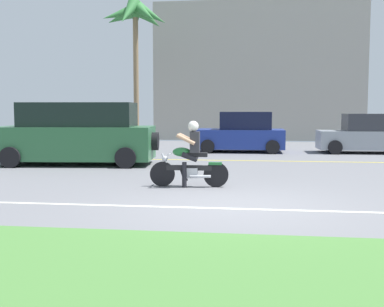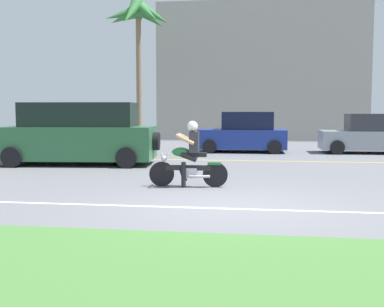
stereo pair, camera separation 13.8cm
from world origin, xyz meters
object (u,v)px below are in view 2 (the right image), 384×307
motorcyclist (189,159)px  suv_nearby (79,135)px  palm_tree_0 (138,20)px  parked_car_0 (95,135)px  parked_car_1 (244,133)px  parked_car_2 (371,135)px

motorcyclist → suv_nearby: suv_nearby is taller
motorcyclist → palm_tree_0: palm_tree_0 is taller
suv_nearby → parked_car_0: size_ratio=1.22×
motorcyclist → parked_car_0: 10.50m
motorcyclist → palm_tree_0: 15.91m
parked_car_1 → parked_car_2: bearing=1.6°
suv_nearby → palm_tree_0: 11.44m
parked_car_0 → palm_tree_0: 7.66m
motorcyclist → parked_car_2: size_ratio=0.46×
motorcyclist → palm_tree_0: bearing=108.8°
suv_nearby → parked_car_1: bearing=46.7°
parked_car_0 → parked_car_2: 11.49m
parked_car_1 → suv_nearby: bearing=-133.3°
parked_car_0 → parked_car_2: bearing=2.8°
suv_nearby → parked_car_2: 11.65m
parked_car_0 → parked_car_1: size_ratio=1.18×
parked_car_2 → parked_car_1: bearing=-178.4°
parked_car_2 → palm_tree_0: bearing=157.5°
suv_nearby → palm_tree_0: size_ratio=0.69×
parked_car_0 → parked_car_1: parked_car_1 is taller
motorcyclist → palm_tree_0: size_ratio=0.24×
parked_car_0 → palm_tree_0: palm_tree_0 is taller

